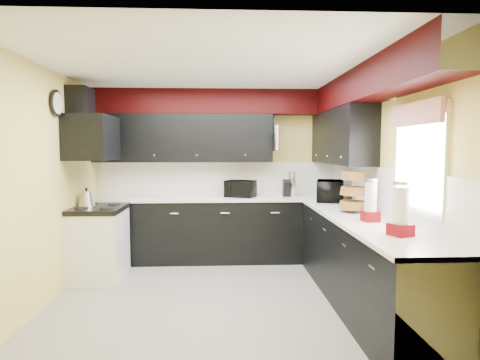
# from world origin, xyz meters

# --- Properties ---
(ground) EXTENTS (3.60, 3.60, 0.00)m
(ground) POSITION_xyz_m (0.00, 0.00, 0.00)
(ground) COLOR gray
(ground) RESTS_ON ground
(wall_back) EXTENTS (3.60, 0.06, 2.50)m
(wall_back) POSITION_xyz_m (0.00, 1.80, 1.25)
(wall_back) COLOR #E0C666
(wall_back) RESTS_ON ground
(wall_right) EXTENTS (0.06, 3.60, 2.50)m
(wall_right) POSITION_xyz_m (1.80, 0.00, 1.25)
(wall_right) COLOR #E0C666
(wall_right) RESTS_ON ground
(wall_left) EXTENTS (0.06, 3.60, 2.50)m
(wall_left) POSITION_xyz_m (-1.80, 0.00, 1.25)
(wall_left) COLOR #E0C666
(wall_left) RESTS_ON ground
(ceiling) EXTENTS (3.60, 3.60, 0.06)m
(ceiling) POSITION_xyz_m (0.00, 0.00, 2.50)
(ceiling) COLOR white
(ceiling) RESTS_ON wall_back
(cab_back) EXTENTS (3.60, 0.60, 0.90)m
(cab_back) POSITION_xyz_m (0.00, 1.50, 0.45)
(cab_back) COLOR black
(cab_back) RESTS_ON ground
(cab_right) EXTENTS (0.60, 3.00, 0.90)m
(cab_right) POSITION_xyz_m (1.50, -0.30, 0.45)
(cab_right) COLOR black
(cab_right) RESTS_ON ground
(counter_back) EXTENTS (3.62, 0.64, 0.04)m
(counter_back) POSITION_xyz_m (0.00, 1.50, 0.92)
(counter_back) COLOR white
(counter_back) RESTS_ON cab_back
(counter_right) EXTENTS (0.64, 3.02, 0.04)m
(counter_right) POSITION_xyz_m (1.50, -0.30, 0.92)
(counter_right) COLOR white
(counter_right) RESTS_ON cab_right
(splash_back) EXTENTS (3.60, 0.02, 0.50)m
(splash_back) POSITION_xyz_m (0.00, 1.79, 1.19)
(splash_back) COLOR white
(splash_back) RESTS_ON counter_back
(splash_right) EXTENTS (0.02, 3.60, 0.50)m
(splash_right) POSITION_xyz_m (1.79, 0.00, 1.19)
(splash_right) COLOR white
(splash_right) RESTS_ON counter_right
(upper_back) EXTENTS (2.60, 0.35, 0.70)m
(upper_back) POSITION_xyz_m (-0.50, 1.62, 1.80)
(upper_back) COLOR black
(upper_back) RESTS_ON wall_back
(upper_right) EXTENTS (0.35, 1.80, 0.70)m
(upper_right) POSITION_xyz_m (1.62, 0.90, 1.80)
(upper_right) COLOR black
(upper_right) RESTS_ON wall_right
(soffit_back) EXTENTS (3.60, 0.36, 0.35)m
(soffit_back) POSITION_xyz_m (0.00, 1.62, 2.33)
(soffit_back) COLOR black
(soffit_back) RESTS_ON wall_back
(soffit_right) EXTENTS (0.36, 3.24, 0.35)m
(soffit_right) POSITION_xyz_m (1.62, -0.18, 2.33)
(soffit_right) COLOR black
(soffit_right) RESTS_ON wall_right
(stove) EXTENTS (0.60, 0.75, 0.86)m
(stove) POSITION_xyz_m (-1.50, 0.75, 0.43)
(stove) COLOR white
(stove) RESTS_ON ground
(cooktop) EXTENTS (0.62, 0.77, 0.06)m
(cooktop) POSITION_xyz_m (-1.50, 0.75, 0.89)
(cooktop) COLOR black
(cooktop) RESTS_ON stove
(hood) EXTENTS (0.50, 0.78, 0.55)m
(hood) POSITION_xyz_m (-1.55, 0.75, 1.78)
(hood) COLOR black
(hood) RESTS_ON wall_left
(hood_duct) EXTENTS (0.24, 0.40, 0.40)m
(hood_duct) POSITION_xyz_m (-1.68, 0.75, 2.20)
(hood_duct) COLOR black
(hood_duct) RESTS_ON wall_left
(window) EXTENTS (0.03, 0.86, 0.96)m
(window) POSITION_xyz_m (1.79, -0.90, 1.55)
(window) COLOR white
(window) RESTS_ON wall_right
(valance) EXTENTS (0.04, 0.88, 0.20)m
(valance) POSITION_xyz_m (1.73, -0.90, 1.95)
(valance) COLOR red
(valance) RESTS_ON wall_right
(pan_top) EXTENTS (0.03, 0.22, 0.40)m
(pan_top) POSITION_xyz_m (0.82, 1.55, 2.00)
(pan_top) COLOR black
(pan_top) RESTS_ON upper_back
(pan_mid) EXTENTS (0.03, 0.28, 0.46)m
(pan_mid) POSITION_xyz_m (0.82, 1.42, 1.75)
(pan_mid) COLOR black
(pan_mid) RESTS_ON upper_back
(pan_low) EXTENTS (0.03, 0.24, 0.42)m
(pan_low) POSITION_xyz_m (0.82, 1.68, 1.72)
(pan_low) COLOR black
(pan_low) RESTS_ON upper_back
(cut_board) EXTENTS (0.03, 0.26, 0.35)m
(cut_board) POSITION_xyz_m (0.83, 1.30, 1.80)
(cut_board) COLOR white
(cut_board) RESTS_ON upper_back
(baskets) EXTENTS (0.27, 0.27, 0.50)m
(baskets) POSITION_xyz_m (1.52, 0.05, 1.18)
(baskets) COLOR brown
(baskets) RESTS_ON upper_right
(clock) EXTENTS (0.03, 0.30, 0.30)m
(clock) POSITION_xyz_m (-1.77, 0.25, 2.15)
(clock) COLOR black
(clock) RESTS_ON wall_left
(deco_plate) EXTENTS (0.03, 0.24, 0.24)m
(deco_plate) POSITION_xyz_m (1.77, -0.35, 2.25)
(deco_plate) COLOR white
(deco_plate) RESTS_ON wall_right
(toaster_oven) EXTENTS (0.52, 0.48, 0.24)m
(toaster_oven) POSITION_xyz_m (0.33, 1.50, 1.06)
(toaster_oven) COLOR black
(toaster_oven) RESTS_ON counter_back
(microwave) EXTENTS (0.47, 0.58, 0.28)m
(microwave) POSITION_xyz_m (1.51, 0.96, 1.08)
(microwave) COLOR black
(microwave) RESTS_ON counter_right
(utensil_crock) EXTENTS (0.15, 0.15, 0.14)m
(utensil_crock) POSITION_xyz_m (1.10, 1.54, 1.01)
(utensil_crock) COLOR silver
(utensil_crock) RESTS_ON counter_back
(knife_block) EXTENTS (0.11, 0.15, 0.24)m
(knife_block) POSITION_xyz_m (1.02, 1.51, 1.06)
(knife_block) COLOR black
(knife_block) RESTS_ON counter_back
(kettle) EXTENTS (0.22, 0.22, 0.19)m
(kettle) POSITION_xyz_m (-1.67, 0.83, 1.01)
(kettle) COLOR #B2B3B7
(kettle) RESTS_ON cooktop
(dispenser_a) EXTENTS (0.16, 0.16, 0.40)m
(dispenser_a) POSITION_xyz_m (1.50, -0.52, 1.14)
(dispenser_a) COLOR #610701
(dispenser_a) RESTS_ON counter_right
(dispenser_b) EXTENTS (0.21, 0.21, 0.43)m
(dispenser_b) POSITION_xyz_m (1.51, -1.17, 1.16)
(dispenser_b) COLOR #65000F
(dispenser_b) RESTS_ON counter_right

